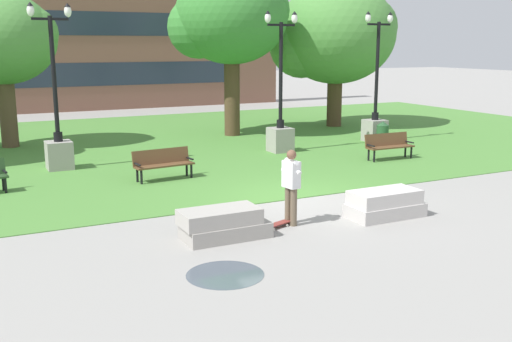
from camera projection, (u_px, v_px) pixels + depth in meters
name	position (u px, v px, depth m)	size (l,w,h in m)	color
ground_plane	(298.00, 199.00, 15.71)	(140.00, 140.00, 0.00)	gray
grass_lawn	(173.00, 143.00, 24.45)	(40.00, 20.00, 0.02)	#4C8438
concrete_block_center	(223.00, 224.00, 12.46)	(1.86, 0.90, 0.64)	#9E9991
concrete_block_left	(385.00, 204.00, 14.02)	(1.80, 0.90, 0.64)	#BCB7B2
person_skateboarder	(291.00, 182.00, 13.27)	(0.29, 0.57, 1.71)	brown
skateboard	(277.00, 224.00, 13.22)	(1.03, 0.52, 0.14)	maroon
puddle	(225.00, 274.00, 10.54)	(1.39, 1.39, 0.01)	#47515B
park_bench_near_left	(389.00, 144.00, 20.96)	(1.81, 0.57, 0.90)	brown
park_bench_near_right	(163.00, 162.00, 17.81)	(1.84, 0.71, 0.90)	brown
lamp_post_right	(58.00, 137.00, 19.19)	(1.32, 0.80, 5.22)	gray
lamp_post_center	(280.00, 124.00, 22.33)	(1.32, 0.80, 5.14)	gray
lamp_post_left	(375.00, 116.00, 24.72)	(1.32, 0.80, 5.24)	gray
tree_far_left	(335.00, 35.00, 28.69)	(5.98, 5.69, 6.91)	#4C3823
tree_near_right	(0.00, 41.00, 22.73)	(4.29, 4.09, 5.91)	brown
tree_far_right	(230.00, 18.00, 25.57)	(5.07, 4.83, 7.20)	#4C3823
trash_bin	(382.00, 133.00, 23.85)	(0.49, 0.49, 0.96)	#234C28
building_facade_distant	(92.00, 16.00, 35.97)	(24.70, 1.03, 11.27)	brown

